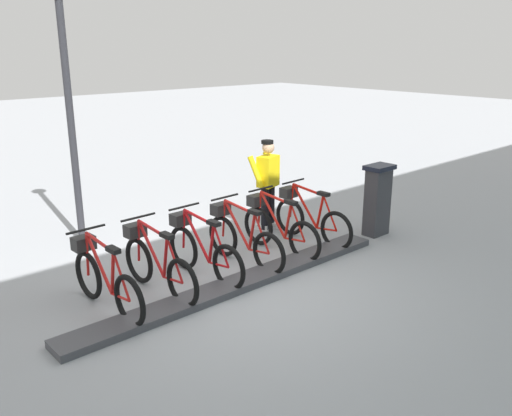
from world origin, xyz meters
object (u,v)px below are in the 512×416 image
bike_docked_2 (242,238)px  bike_docked_3 (202,250)px  bike_docked_4 (156,263)px  bike_docked_1 (277,227)px  worker_near_rack (268,181)px  lamp_post (67,79)px  payment_kiosk (377,199)px  bike_docked_5 (104,279)px  bike_docked_0 (309,217)px

bike_docked_2 → bike_docked_3: bearing=90.0°
bike_docked_2 → bike_docked_4: same height
bike_docked_3 → bike_docked_1: bearing=-90.0°
worker_near_rack → lamp_post: lamp_post is taller
payment_kiosk → worker_near_rack: (1.53, 1.25, 0.24)m
bike_docked_1 → worker_near_rack: worker_near_rack is taller
payment_kiosk → bike_docked_5: (0.57, 4.98, -0.24)m
payment_kiosk → bike_docked_1: bearing=73.4°
bike_docked_0 → payment_kiosk: bearing=-116.5°
bike_docked_3 → bike_docked_4: bearing=90.0°
payment_kiosk → bike_docked_3: size_ratio=0.74×
bike_docked_1 → bike_docked_4: 2.30m
bike_docked_3 → bike_docked_0: bearing=-90.0°
payment_kiosk → lamp_post: lamp_post is taller
bike_docked_2 → bike_docked_5: bearing=90.0°
worker_near_rack → lamp_post: (1.60, 2.90, 1.86)m
bike_docked_5 → bike_docked_3: bearing=-90.0°
bike_docked_0 → bike_docked_4: size_ratio=1.00×
bike_docked_1 → bike_docked_4: same height
payment_kiosk → lamp_post: size_ratio=0.30×
worker_near_rack → bike_docked_3: bearing=113.6°
bike_docked_4 → lamp_post: 3.47m
bike_docked_4 → lamp_post: size_ratio=0.40×
bike_docked_3 → bike_docked_5: 1.53m
worker_near_rack → bike_docked_4: bearing=108.0°
bike_docked_5 → lamp_post: 3.57m
lamp_post → payment_kiosk: bearing=-127.1°
payment_kiosk → bike_docked_0: payment_kiosk is taller
bike_docked_1 → bike_docked_3: (0.00, 1.53, 0.00)m
bike_docked_0 → lamp_post: bearing=49.4°
bike_docked_0 → worker_near_rack: bearing=5.8°
bike_docked_5 → worker_near_rack: size_ratio=1.04×
bike_docked_3 → payment_kiosk: bearing=-99.4°
payment_kiosk → bike_docked_4: (0.57, 4.22, -0.24)m
bike_docked_5 → bike_docked_4: bearing=-90.0°
bike_docked_3 → bike_docked_4: size_ratio=1.00×
bike_docked_0 → bike_docked_1: (0.00, 0.77, 0.00)m
payment_kiosk → bike_docked_2: bearing=78.0°
payment_kiosk → worker_near_rack: bearing=39.1°
bike_docked_0 → bike_docked_2: (0.00, 1.53, 0.00)m
bike_docked_2 → bike_docked_4: size_ratio=1.00×
payment_kiosk → bike_docked_5: payment_kiosk is taller
bike_docked_1 → lamp_post: (2.56, 2.23, 2.34)m
bike_docked_0 → bike_docked_3: size_ratio=1.00×
bike_docked_4 → bike_docked_5: bearing=90.0°
bike_docked_0 → bike_docked_4: same height
bike_docked_1 → bike_docked_3: size_ratio=1.00×
bike_docked_1 → bike_docked_3: 1.53m
payment_kiosk → bike_docked_0: bearing=63.5°
payment_kiosk → bike_docked_2: (0.57, 2.68, -0.24)m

